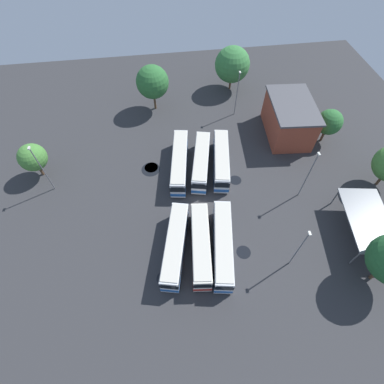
{
  "coord_description": "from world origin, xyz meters",
  "views": [
    {
      "loc": [
        25.06,
        -4.8,
        38.38
      ],
      "look_at": [
        -1.7,
        -1.0,
        1.59
      ],
      "focal_mm": 26.8,
      "sensor_mm": 36.0,
      "label": 1
    }
  ],
  "objects_px": {
    "bus_row0_slot2": "(221,160)",
    "lamp_post_mid_lot": "(309,174)",
    "depot_building": "(289,119)",
    "lamp_post_far_corner": "(42,168)",
    "tree_northwest": "(33,157)",
    "tree_northeast": "(232,65)",
    "maintenance_shelter": "(369,219)",
    "bus_row1_slot1": "(201,245)",
    "bus_row1_slot2": "(223,245)",
    "tree_west_edge": "(329,122)",
    "lamp_post_by_building": "(237,92)",
    "bus_row1_slot0": "(175,245)",
    "bus_row0_slot0": "(180,162)",
    "lamp_post_near_entrance": "(299,248)",
    "bus_row0_slot1": "(201,162)",
    "tree_south_edge": "(152,82)"
  },
  "relations": [
    {
      "from": "depot_building",
      "to": "lamp_post_mid_lot",
      "type": "xyz_separation_m",
      "value": [
        14.79,
        -2.7,
        1.91
      ]
    },
    {
      "from": "bus_row0_slot0",
      "to": "lamp_post_near_entrance",
      "type": "xyz_separation_m",
      "value": [
        19.37,
        13.22,
        2.93
      ]
    },
    {
      "from": "bus_row1_slot0",
      "to": "maintenance_shelter",
      "type": "xyz_separation_m",
      "value": [
        0.69,
        27.4,
        1.66
      ]
    },
    {
      "from": "depot_building",
      "to": "tree_northeast",
      "type": "xyz_separation_m",
      "value": [
        -15.94,
        -7.46,
        2.26
      ]
    },
    {
      "from": "tree_south_edge",
      "to": "depot_building",
      "type": "bearing_deg",
      "value": 65.5
    },
    {
      "from": "lamp_post_by_building",
      "to": "tree_northwest",
      "type": "xyz_separation_m",
      "value": [
        11.3,
        -36.61,
        -0.9
      ]
    },
    {
      "from": "lamp_post_far_corner",
      "to": "lamp_post_mid_lot",
      "type": "xyz_separation_m",
      "value": [
        6.96,
        39.98,
        0.08
      ]
    },
    {
      "from": "tree_northeast",
      "to": "bus_row1_slot1",
      "type": "bearing_deg",
      "value": -18.47
    },
    {
      "from": "depot_building",
      "to": "lamp_post_far_corner",
      "type": "bearing_deg",
      "value": -79.6
    },
    {
      "from": "bus_row0_slot2",
      "to": "lamp_post_mid_lot",
      "type": "bearing_deg",
      "value": 56.42
    },
    {
      "from": "bus_row1_slot0",
      "to": "lamp_post_mid_lot",
      "type": "distance_m",
      "value": 22.51
    },
    {
      "from": "tree_south_edge",
      "to": "tree_northeast",
      "type": "height_order",
      "value": "tree_northeast"
    },
    {
      "from": "bus_row0_slot1",
      "to": "depot_building",
      "type": "bearing_deg",
      "value": 111.57
    },
    {
      "from": "lamp_post_mid_lot",
      "to": "tree_northwest",
      "type": "bearing_deg",
      "value": -103.87
    },
    {
      "from": "lamp_post_mid_lot",
      "to": "tree_west_edge",
      "type": "relative_size",
      "value": 1.47
    },
    {
      "from": "bus_row0_slot1",
      "to": "lamp_post_far_corner",
      "type": "bearing_deg",
      "value": -88.12
    },
    {
      "from": "tree_northwest",
      "to": "tree_northeast",
      "type": "relative_size",
      "value": 0.7
    },
    {
      "from": "maintenance_shelter",
      "to": "lamp_post_near_entrance",
      "type": "distance_m",
      "value": 12.34
    },
    {
      "from": "lamp_post_by_building",
      "to": "tree_south_edge",
      "type": "distance_m",
      "value": 16.59
    },
    {
      "from": "lamp_post_mid_lot",
      "to": "tree_northeast",
      "type": "distance_m",
      "value": 31.11
    },
    {
      "from": "lamp_post_by_building",
      "to": "bus_row0_slot2",
      "type": "bearing_deg",
      "value": -22.28
    },
    {
      "from": "bus_row0_slot0",
      "to": "lamp_post_by_building",
      "type": "relative_size",
      "value": 1.37
    },
    {
      "from": "bus_row1_slot0",
      "to": "depot_building",
      "type": "xyz_separation_m",
      "value": [
        -21.95,
        23.77,
        1.49
      ]
    },
    {
      "from": "lamp_post_far_corner",
      "to": "lamp_post_near_entrance",
      "type": "bearing_deg",
      "value": 62.28
    },
    {
      "from": "maintenance_shelter",
      "to": "tree_south_edge",
      "type": "relative_size",
      "value": 1.23
    },
    {
      "from": "bus_row0_slot1",
      "to": "maintenance_shelter",
      "type": "distance_m",
      "value": 26.53
    },
    {
      "from": "bus_row1_slot0",
      "to": "tree_west_edge",
      "type": "height_order",
      "value": "tree_west_edge"
    },
    {
      "from": "tree_northwest",
      "to": "bus_row1_slot1",
      "type": "bearing_deg",
      "value": 53.92
    },
    {
      "from": "bus_row1_slot2",
      "to": "bus_row0_slot2",
      "type": "bearing_deg",
      "value": 169.25
    },
    {
      "from": "bus_row1_slot1",
      "to": "maintenance_shelter",
      "type": "xyz_separation_m",
      "value": [
        0.22,
        23.91,
        1.66
      ]
    },
    {
      "from": "tree_west_edge",
      "to": "bus_row0_slot0",
      "type": "bearing_deg",
      "value": -82.56
    },
    {
      "from": "lamp_post_by_building",
      "to": "lamp_post_far_corner",
      "type": "height_order",
      "value": "lamp_post_far_corner"
    },
    {
      "from": "bus_row0_slot0",
      "to": "bus_row1_slot1",
      "type": "bearing_deg",
      "value": 4.07
    },
    {
      "from": "bus_row0_slot1",
      "to": "bus_row0_slot2",
      "type": "relative_size",
      "value": 0.98
    },
    {
      "from": "bus_row1_slot1",
      "to": "lamp_post_far_corner",
      "type": "distance_m",
      "value": 26.94
    },
    {
      "from": "bus_row1_slot1",
      "to": "tree_west_edge",
      "type": "bearing_deg",
      "value": 126.24
    },
    {
      "from": "bus_row0_slot2",
      "to": "tree_south_edge",
      "type": "xyz_separation_m",
      "value": [
        -18.29,
        -10.25,
        4.23
      ]
    },
    {
      "from": "lamp_post_far_corner",
      "to": "tree_south_edge",
      "type": "bearing_deg",
      "value": 136.29
    },
    {
      "from": "bus_row0_slot2",
      "to": "lamp_post_far_corner",
      "type": "height_order",
      "value": "lamp_post_far_corner"
    },
    {
      "from": "bus_row1_slot0",
      "to": "bus_row0_slot1",
      "type": "bearing_deg",
      "value": 158.03
    },
    {
      "from": "bus_row1_slot0",
      "to": "bus_row1_slot1",
      "type": "relative_size",
      "value": 1.02
    },
    {
      "from": "bus_row1_slot0",
      "to": "lamp_post_far_corner",
      "type": "height_order",
      "value": "lamp_post_far_corner"
    },
    {
      "from": "bus_row0_slot0",
      "to": "bus_row0_slot2",
      "type": "distance_m",
      "value": 7.16
    },
    {
      "from": "bus_row1_slot0",
      "to": "tree_south_edge",
      "type": "relative_size",
      "value": 1.32
    },
    {
      "from": "bus_row1_slot0",
      "to": "bus_row1_slot2",
      "type": "relative_size",
      "value": 0.96
    },
    {
      "from": "bus_row1_slot1",
      "to": "bus_row1_slot2",
      "type": "xyz_separation_m",
      "value": [
        0.36,
        3.04,
        0.0
      ]
    },
    {
      "from": "tree_northwest",
      "to": "tree_northeast",
      "type": "height_order",
      "value": "tree_northeast"
    },
    {
      "from": "lamp_post_far_corner",
      "to": "lamp_post_by_building",
      "type": "bearing_deg",
      "value": 113.41
    },
    {
      "from": "tree_northeast",
      "to": "maintenance_shelter",
      "type": "bearing_deg",
      "value": 16.04
    },
    {
      "from": "bus_row0_slot2",
      "to": "lamp_post_far_corner",
      "type": "xyz_separation_m",
      "value": [
        0.72,
        -28.42,
        3.32
      ]
    }
  ]
}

